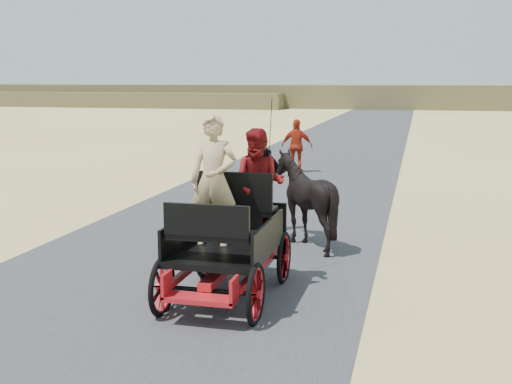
% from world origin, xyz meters
% --- Properties ---
extents(ground, '(140.00, 140.00, 0.00)m').
position_xyz_m(ground, '(0.00, 0.00, 0.00)').
color(ground, tan).
extents(road, '(6.00, 140.00, 0.01)m').
position_xyz_m(road, '(0.00, 0.00, 0.01)').
color(road, '#38383A').
rests_on(road, ground).
extents(ridge_far, '(140.00, 6.00, 2.40)m').
position_xyz_m(ridge_far, '(0.00, 62.00, 1.20)').
color(ridge_far, brown).
rests_on(ridge_far, ground).
extents(ridge_near, '(40.00, 4.00, 1.60)m').
position_xyz_m(ridge_near, '(-30.00, 58.00, 0.80)').
color(ridge_near, brown).
rests_on(ridge_near, ground).
extents(carriage, '(1.30, 2.40, 0.72)m').
position_xyz_m(carriage, '(1.07, 2.01, 0.36)').
color(carriage, black).
rests_on(carriage, ground).
extents(horse_left, '(0.91, 2.01, 1.70)m').
position_xyz_m(horse_left, '(0.52, 5.01, 0.85)').
color(horse_left, black).
rests_on(horse_left, ground).
extents(horse_right, '(1.37, 1.54, 1.70)m').
position_xyz_m(horse_right, '(1.62, 5.01, 0.85)').
color(horse_right, black).
rests_on(horse_right, ground).
extents(driver_man, '(0.66, 0.43, 1.80)m').
position_xyz_m(driver_man, '(0.87, 2.06, 1.62)').
color(driver_man, tan).
rests_on(driver_man, carriage).
extents(passenger_woman, '(0.77, 0.60, 1.58)m').
position_xyz_m(passenger_woman, '(1.37, 2.61, 1.51)').
color(passenger_woman, '#660C0F').
rests_on(passenger_woman, carriage).
extents(pedestrian, '(1.01, 0.43, 1.73)m').
position_xyz_m(pedestrian, '(-0.24, 14.10, 0.86)').
color(pedestrian, '#A12612').
rests_on(pedestrian, ground).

